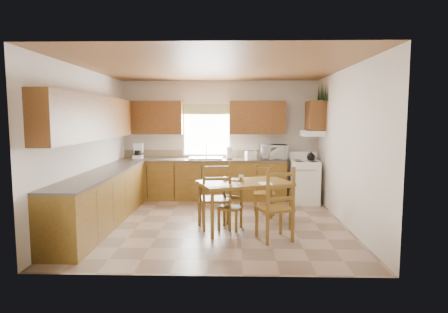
{
  "coord_description": "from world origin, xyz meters",
  "views": [
    {
      "loc": [
        0.32,
        -6.48,
        1.86
      ],
      "look_at": [
        0.15,
        0.3,
        1.15
      ],
      "focal_mm": 30.0,
      "sensor_mm": 36.0,
      "label": 1
    }
  ],
  "objects_px": {
    "chair_near_left": "(216,195)",
    "chair_far_right": "(230,204)",
    "dining_table": "(244,205)",
    "stove": "(305,182)",
    "chair_near_right": "(275,204)",
    "microwave": "(274,152)",
    "chair_far_left": "(264,190)"
  },
  "relations": [
    {
      "from": "microwave",
      "to": "chair_near_left",
      "type": "distance_m",
      "value": 2.62
    },
    {
      "from": "chair_near_left",
      "to": "chair_far_right",
      "type": "distance_m",
      "value": 0.28
    },
    {
      "from": "microwave",
      "to": "dining_table",
      "type": "xyz_separation_m",
      "value": [
        -0.73,
        -2.25,
        -0.69
      ]
    },
    {
      "from": "chair_near_left",
      "to": "chair_near_right",
      "type": "height_order",
      "value": "chair_near_left"
    },
    {
      "from": "stove",
      "to": "dining_table",
      "type": "xyz_separation_m",
      "value": [
        -1.37,
        -1.91,
        -0.06
      ]
    },
    {
      "from": "stove",
      "to": "chair_near_left",
      "type": "bearing_deg",
      "value": -128.01
    },
    {
      "from": "stove",
      "to": "chair_near_right",
      "type": "distance_m",
      "value": 2.68
    },
    {
      "from": "stove",
      "to": "dining_table",
      "type": "distance_m",
      "value": 2.35
    },
    {
      "from": "chair_near_right",
      "to": "stove",
      "type": "bearing_deg",
      "value": -130.35
    },
    {
      "from": "stove",
      "to": "chair_far_right",
      "type": "bearing_deg",
      "value": -123.43
    },
    {
      "from": "dining_table",
      "to": "chair_near_right",
      "type": "bearing_deg",
      "value": -74.41
    },
    {
      "from": "stove",
      "to": "microwave",
      "type": "bearing_deg",
      "value": 157.82
    },
    {
      "from": "microwave",
      "to": "chair_near_right",
      "type": "height_order",
      "value": "microwave"
    },
    {
      "from": "microwave",
      "to": "chair_far_right",
      "type": "distance_m",
      "value": 2.59
    },
    {
      "from": "chair_near_right",
      "to": "chair_far_left",
      "type": "height_order",
      "value": "chair_near_right"
    },
    {
      "from": "chair_near_left",
      "to": "chair_far_left",
      "type": "relative_size",
      "value": 1.24
    },
    {
      "from": "chair_far_right",
      "to": "dining_table",
      "type": "bearing_deg",
      "value": 33.19
    },
    {
      "from": "chair_near_left",
      "to": "microwave",
      "type": "bearing_deg",
      "value": -124.61
    },
    {
      "from": "dining_table",
      "to": "chair_near_right",
      "type": "distance_m",
      "value": 0.76
    },
    {
      "from": "stove",
      "to": "chair_far_left",
      "type": "bearing_deg",
      "value": -129.49
    },
    {
      "from": "dining_table",
      "to": "chair_near_left",
      "type": "height_order",
      "value": "chair_near_left"
    },
    {
      "from": "chair_near_right",
      "to": "chair_far_right",
      "type": "relative_size",
      "value": 1.32
    },
    {
      "from": "chair_far_right",
      "to": "stove",
      "type": "bearing_deg",
      "value": 68.22
    },
    {
      "from": "chair_near_left",
      "to": "stove",
      "type": "bearing_deg",
      "value": -140.48
    },
    {
      "from": "microwave",
      "to": "dining_table",
      "type": "height_order",
      "value": "microwave"
    },
    {
      "from": "chair_far_left",
      "to": "chair_far_right",
      "type": "relative_size",
      "value": 1.09
    },
    {
      "from": "chair_near_left",
      "to": "chair_far_right",
      "type": "relative_size",
      "value": 1.35
    },
    {
      "from": "chair_near_right",
      "to": "chair_far_right",
      "type": "xyz_separation_m",
      "value": [
        -0.68,
        0.53,
        -0.14
      ]
    },
    {
      "from": "stove",
      "to": "chair_near_left",
      "type": "xyz_separation_m",
      "value": [
        -1.85,
        -1.93,
        0.12
      ]
    },
    {
      "from": "dining_table",
      "to": "chair_far_right",
      "type": "bearing_deg",
      "value": 175.08
    },
    {
      "from": "microwave",
      "to": "chair_far_right",
      "type": "xyz_separation_m",
      "value": [
        -0.96,
        -2.32,
        -0.66
      ]
    },
    {
      "from": "stove",
      "to": "chair_far_right",
      "type": "distance_m",
      "value": 2.55
    }
  ]
}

